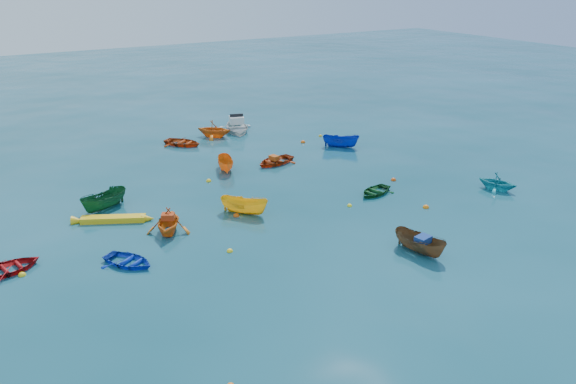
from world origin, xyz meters
TOP-DOWN VIEW (x-y plane):
  - ground at (0.00, 0.00)m, footprint 160.00×160.00m
  - dinghy_blue_sw at (-10.80, 1.73)m, footprint 3.02×3.24m
  - sampan_brown_mid at (2.02, -4.44)m, footprint 1.68×3.12m
  - dinghy_orange_w at (-7.93, 4.15)m, footprint 3.39×3.55m
  - sampan_yellow_mid at (-3.36, 4.28)m, footprint 2.75×2.95m
  - dinghy_green_e at (5.05, 2.84)m, footprint 3.01×2.55m
  - dinghy_cyan_se at (12.20, -0.58)m, footprint 2.79×2.96m
  - dinghy_red_nw at (-15.79, 3.86)m, footprint 3.23×2.62m
  - sampan_orange_n at (-1.12, 11.63)m, footprint 1.88×2.95m
  - dinghy_red_ne at (2.52, 11.10)m, footprint 3.51×2.88m
  - sampan_blue_far at (8.99, 12.01)m, footprint 2.86×2.75m
  - dinghy_red_far at (-1.58, 18.86)m, footprint 3.65×3.83m
  - dinghy_orange_far at (1.55, 19.75)m, footprint 3.80×3.79m
  - sampan_green_far at (-10.11, 9.04)m, footprint 3.32×2.34m
  - kayak_yellow at (-10.16, 7.00)m, footprint 4.07×2.43m
  - motorboat_white at (3.94, 20.37)m, footprint 4.02×4.75m
  - tarp_blue_a at (2.05, -4.58)m, footprint 0.86×0.71m
  - tarp_orange_a at (-7.91, 4.20)m, footprint 0.83×0.76m
  - tarp_orange_b at (2.42, 11.07)m, footprint 0.64×0.75m
  - buoy_ye_a at (-6.08, 0.44)m, footprint 0.32×0.32m
  - buoy_or_b at (6.25, -0.45)m, footprint 0.37×0.37m
  - buoy_ye_b at (-15.33, 3.19)m, footprint 0.35×0.35m
  - buoy_or_c at (-3.93, 4.16)m, footprint 0.35×0.35m
  - buoy_ye_c at (2.52, 2.05)m, footprint 0.30×0.30m
  - buoy_or_d at (7.63, 4.07)m, footprint 0.35×0.35m
  - buoy_ye_d at (-3.06, 10.17)m, footprint 0.35×0.35m
  - buoy_or_e at (7.05, 14.52)m, footprint 0.39×0.39m
  - buoy_ye_e at (9.30, 15.34)m, footprint 0.30×0.30m

SIDE VIEW (x-z plane):
  - ground at x=0.00m, z-range 0.00..0.00m
  - dinghy_blue_sw at x=-10.80m, z-range -0.27..0.27m
  - sampan_brown_mid at x=2.02m, z-range -0.57..0.57m
  - dinghy_orange_w at x=-7.93m, z-range -0.72..0.72m
  - sampan_yellow_mid at x=-3.36m, z-range -0.57..0.57m
  - dinghy_green_e at x=5.05m, z-range -0.27..0.27m
  - dinghy_cyan_se at x=12.20m, z-range -0.62..0.62m
  - dinghy_red_nw at x=-15.79m, z-range -0.30..0.30m
  - sampan_orange_n at x=-1.12m, z-range -0.53..0.53m
  - dinghy_red_ne at x=2.52m, z-range -0.32..0.32m
  - sampan_blue_far at x=8.99m, z-range -0.56..0.56m
  - dinghy_red_far at x=-1.58m, z-range -0.32..0.32m
  - dinghy_orange_far at x=1.55m, z-range -0.76..0.76m
  - sampan_green_far at x=-10.11m, z-range -0.60..0.60m
  - kayak_yellow at x=-10.16m, z-range -0.22..0.22m
  - motorboat_white at x=3.94m, z-range -0.72..0.72m
  - buoy_ye_a at x=-6.08m, z-range -0.16..0.16m
  - buoy_or_b at x=6.25m, z-range -0.19..0.19m
  - buoy_ye_b at x=-15.33m, z-range -0.17..0.17m
  - buoy_or_c at x=-3.93m, z-range -0.18..0.18m
  - buoy_ye_c at x=2.52m, z-range -0.15..0.15m
  - buoy_or_d at x=7.63m, z-range -0.18..0.18m
  - buoy_ye_d at x=-3.06m, z-range -0.18..0.18m
  - buoy_or_e at x=7.05m, z-range -0.19..0.19m
  - buoy_ye_e at x=9.30m, z-range -0.15..0.15m
  - tarp_orange_b at x=2.42m, z-range 0.32..0.64m
  - tarp_blue_a at x=2.05m, z-range 0.57..0.94m
  - tarp_orange_a at x=-7.91m, z-range 0.72..1.05m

